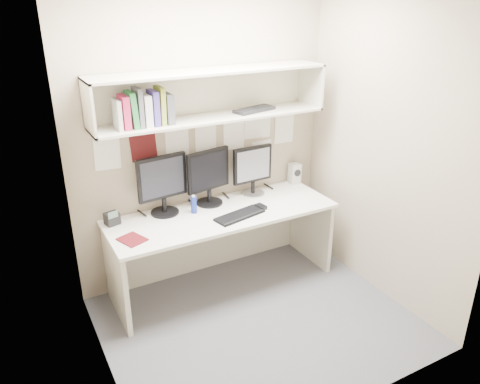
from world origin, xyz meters
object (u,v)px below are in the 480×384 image
desk (223,248)px  monitor_center (208,175)px  keyboard (240,215)px  monitor_left (163,183)px  speaker (294,173)px  desk_phone (112,218)px  maroon_notebook (132,239)px  monitor_right (253,169)px

desk → monitor_center: bearing=95.5°
monitor_center → keyboard: (0.11, -0.37, -0.26)m
desk → monitor_left: monitor_left is taller
keyboard → monitor_center: bearing=94.1°
speaker → monitor_left: bearing=-173.9°
keyboard → speaker: size_ratio=2.23×
desk_phone → speaker: bearing=-11.8°
maroon_notebook → desk_phone: desk_phone is taller
keyboard → maroon_notebook: (-0.93, 0.03, -0.01)m
maroon_notebook → monitor_left: bearing=20.5°
monitor_right → speaker: bearing=2.2°
monitor_left → speaker: monitor_left is taller
maroon_notebook → monitor_center: bearing=1.9°
monitor_center → monitor_right: monitor_center is taller
keyboard → desk_phone: desk_phone is taller
desk → keyboard: (0.09, -0.16, 0.37)m
monitor_right → desk_phone: (-1.33, -0.00, -0.20)m
desk → monitor_left: 0.81m
desk → monitor_center: (-0.02, 0.22, 0.63)m
monitor_center → desk_phone: 0.90m
monitor_left → monitor_right: monitor_left is taller
monitor_center → monitor_right: size_ratio=1.08×
monitor_center → monitor_left: bearing=168.8°
keyboard → speaker: bearing=14.1°
desk → keyboard: 0.42m
desk → monitor_right: (0.43, 0.22, 0.62)m
desk → speaker: size_ratio=9.92×
monitor_left → desk_phone: (-0.45, -0.00, -0.22)m
maroon_notebook → monitor_right: bearing=-5.8°
monitor_right → desk: bearing=-155.9°
monitor_left → desk_phone: size_ratio=3.84×
monitor_left → speaker: 1.40m
desk → monitor_right: 0.78m
monitor_left → keyboard: bearing=-41.7°
desk → desk_phone: desk_phone is taller
monitor_left → maroon_notebook: monitor_left is taller
desk → monitor_right: bearing=27.0°
monitor_right → speaker: 0.53m
monitor_left → maroon_notebook: size_ratio=2.55×
desk → monitor_right: size_ratio=4.30×
monitor_center → desk: bearing=-95.7°
desk → speaker: 1.08m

